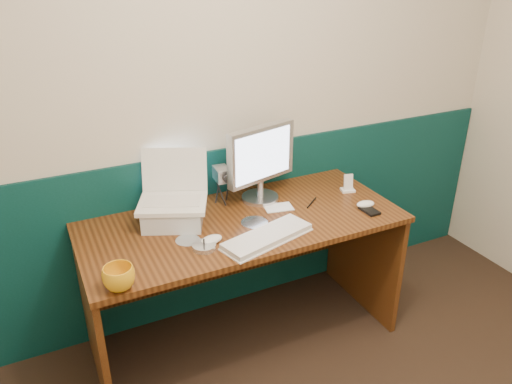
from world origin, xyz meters
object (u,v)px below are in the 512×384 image
laptop (171,180)px  desk (244,282)px  keyboard (267,237)px  mug (119,278)px  camcorder (222,187)px  monitor (260,163)px

laptop → desk: bearing=3.0°
desk → keyboard: 0.45m
keyboard → laptop: bearing=119.7°
laptop → mug: (-0.35, -0.42, -0.18)m
desk → camcorder: (-0.02, 0.22, 0.47)m
laptop → keyboard: (0.34, -0.34, -0.22)m
mug → desk: bearing=24.2°
monitor → camcorder: (-0.20, 0.05, -0.11)m
laptop → keyboard: size_ratio=0.73×
camcorder → keyboard: bearing=-80.6°
desk → monitor: 0.64m
laptop → camcorder: size_ratio=1.73×
desk → keyboard: keyboard is taller
desk → keyboard: bearing=-84.0°
laptop → mug: 0.58m
desk → monitor: size_ratio=3.85×
laptop → monitor: monitor is taller
desk → laptop: bearing=159.3°
camcorder → monitor: bearing=-8.8°
laptop → keyboard: 0.53m
desk → mug: bearing=-155.8°
laptop → monitor: bearing=30.3°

